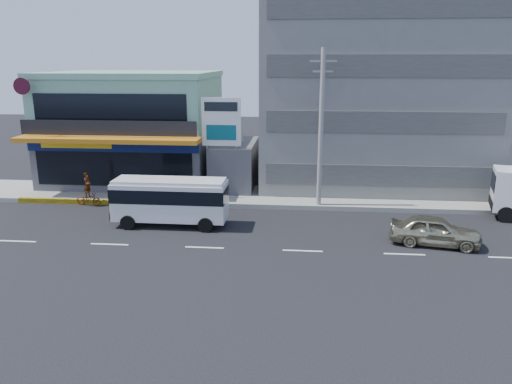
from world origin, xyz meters
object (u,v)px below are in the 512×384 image
(shop_building, at_px, (135,130))
(sedan, at_px, (435,231))
(satellite_dish, at_px, (233,143))
(motorcycle_rider, at_px, (88,195))
(utility_pole_near, at_px, (321,129))
(minibus, at_px, (170,198))
(concrete_building, at_px, (372,91))
(billboard, at_px, (221,127))

(shop_building, height_order, sedan, shop_building)
(satellite_dish, relative_size, motorcycle_rider, 0.68)
(utility_pole_near, bearing_deg, satellite_dish, 149.04)
(minibus, bearing_deg, concrete_building, 42.74)
(satellite_dish, xyz_separation_m, motorcycle_rider, (-9.00, -4.20, -2.84))
(shop_building, bearing_deg, concrete_building, 3.35)
(concrete_building, relative_size, billboard, 2.32)
(billboard, bearing_deg, utility_pole_near, -15.48)
(minibus, xyz_separation_m, sedan, (14.38, -1.86, -0.85))
(utility_pole_near, height_order, motorcycle_rider, utility_pole_near)
(shop_building, xyz_separation_m, utility_pole_near, (14.00, -6.55, 1.15))
(minibus, xyz_separation_m, motorcycle_rider, (-6.41, 3.44, -0.89))
(sedan, height_order, motorcycle_rider, motorcycle_rider)
(shop_building, bearing_deg, minibus, -62.92)
(concrete_building, height_order, utility_pole_near, concrete_building)
(sedan, relative_size, motorcycle_rider, 2.04)
(shop_building, xyz_separation_m, concrete_building, (18.00, 1.05, 3.00))
(concrete_building, distance_m, minibus, 17.97)
(shop_building, height_order, concrete_building, concrete_building)
(concrete_building, bearing_deg, shop_building, -176.65)
(concrete_building, xyz_separation_m, billboard, (-10.50, -5.80, -2.07))
(shop_building, height_order, utility_pole_near, utility_pole_near)
(motorcycle_rider, bearing_deg, billboard, 15.77)
(utility_pole_near, bearing_deg, minibus, -154.84)
(shop_building, xyz_separation_m, minibus, (5.41, -10.58, -2.37))
(concrete_building, bearing_deg, minibus, -137.26)
(motorcycle_rider, bearing_deg, concrete_building, 23.35)
(shop_building, distance_m, satellite_dish, 8.54)
(concrete_building, relative_size, utility_pole_near, 1.60)
(concrete_building, height_order, sedan, concrete_building)
(satellite_dish, relative_size, minibus, 0.23)
(minibus, height_order, sedan, minibus)
(concrete_building, height_order, motorcycle_rider, concrete_building)
(utility_pole_near, xyz_separation_m, motorcycle_rider, (-15.00, -0.60, -4.42))
(utility_pole_near, relative_size, minibus, 1.53)
(shop_building, relative_size, sedan, 2.74)
(utility_pole_near, bearing_deg, billboard, 164.52)
(billboard, height_order, utility_pole_near, utility_pole_near)
(shop_building, bearing_deg, motorcycle_rider, -97.94)
(motorcycle_rider, bearing_deg, satellite_dish, 25.03)
(shop_building, distance_m, billboard, 8.92)
(concrete_building, xyz_separation_m, motorcycle_rider, (-19.00, -8.20, -6.27))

